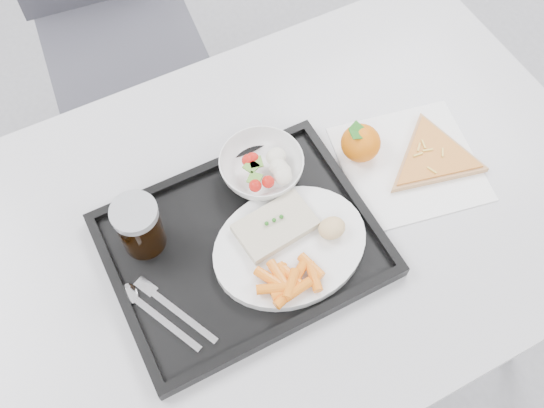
# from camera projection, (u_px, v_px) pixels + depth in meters

# --- Properties ---
(room) EXTENTS (6.04, 7.04, 2.84)m
(room) POSITION_uv_depth(u_px,v_px,m) (526.00, 85.00, 0.39)
(room) COLOR gray
(room) RESTS_ON ground
(table) EXTENTS (1.20, 0.80, 0.75)m
(table) POSITION_uv_depth(u_px,v_px,m) (286.00, 228.00, 1.15)
(table) COLOR silver
(table) RESTS_ON ground
(chair) EXTENTS (0.46, 0.46, 0.93)m
(chair) POSITION_uv_depth(u_px,v_px,m) (106.00, 5.00, 1.65)
(chair) COLOR #36363D
(chair) RESTS_ON ground
(tray) EXTENTS (0.45, 0.35, 0.03)m
(tray) POSITION_uv_depth(u_px,v_px,m) (243.00, 246.00, 1.05)
(tray) COLOR black
(tray) RESTS_ON table
(dinner_plate) EXTENTS (0.27, 0.27, 0.02)m
(dinner_plate) POSITION_uv_depth(u_px,v_px,m) (290.00, 246.00, 1.03)
(dinner_plate) COLOR white
(dinner_plate) RESTS_ON tray
(fish_fillet) EXTENTS (0.14, 0.09, 0.03)m
(fish_fillet) POSITION_uv_depth(u_px,v_px,m) (275.00, 226.00, 1.03)
(fish_fillet) COLOR beige
(fish_fillet) RESTS_ON dinner_plate
(bread_roll) EXTENTS (0.05, 0.04, 0.03)m
(bread_roll) POSITION_uv_depth(u_px,v_px,m) (332.00, 228.00, 1.02)
(bread_roll) COLOR tan
(bread_roll) RESTS_ON dinner_plate
(salad_bowl) EXTENTS (0.15, 0.15, 0.05)m
(salad_bowl) POSITION_uv_depth(u_px,v_px,m) (261.00, 167.00, 1.09)
(salad_bowl) COLOR white
(salad_bowl) RESTS_ON tray
(cola_glass) EXTENTS (0.08, 0.08, 0.11)m
(cola_glass) POSITION_uv_depth(u_px,v_px,m) (139.00, 226.00, 1.00)
(cola_glass) COLOR black
(cola_glass) RESTS_ON tray
(cutlery) EXTENTS (0.12, 0.16, 0.01)m
(cutlery) POSITION_uv_depth(u_px,v_px,m) (156.00, 307.00, 0.98)
(cutlery) COLOR silver
(cutlery) RESTS_ON tray
(napkin) EXTENTS (0.29, 0.28, 0.00)m
(napkin) POSITION_uv_depth(u_px,v_px,m) (409.00, 163.00, 1.14)
(napkin) COLOR white
(napkin) RESTS_ON table
(tangerine) EXTENTS (0.07, 0.07, 0.07)m
(tangerine) POSITION_uv_depth(u_px,v_px,m) (361.00, 143.00, 1.12)
(tangerine) COLOR #FD8600
(tangerine) RESTS_ON napkin
(pizza_slice) EXTENTS (0.27, 0.27, 0.02)m
(pizza_slice) POSITION_uv_depth(u_px,v_px,m) (433.00, 157.00, 1.13)
(pizza_slice) COLOR tan
(pizza_slice) RESTS_ON napkin
(carrot_pile) EXTENTS (0.12, 0.08, 0.03)m
(carrot_pile) POSITION_uv_depth(u_px,v_px,m) (290.00, 281.00, 0.98)
(carrot_pile) COLOR orange
(carrot_pile) RESTS_ON dinner_plate
(salad_contents) EXTENTS (0.09, 0.09, 0.03)m
(salad_contents) POSITION_uv_depth(u_px,v_px,m) (272.00, 167.00, 1.08)
(salad_contents) COLOR red
(salad_contents) RESTS_ON salad_bowl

